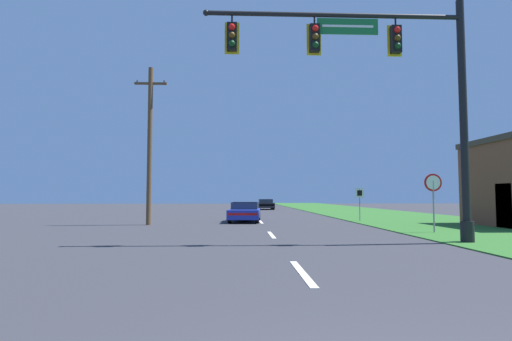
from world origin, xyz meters
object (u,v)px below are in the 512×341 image
object	(u,v)px
stop_sign	(433,190)
utility_pole_near	(150,143)
car_ahead	(245,212)
far_car	(266,204)
signal_mast	(395,84)
route_sign_post	(360,197)

from	to	relation	value
stop_sign	utility_pole_near	bearing A→B (deg)	157.79
car_ahead	far_car	xyz separation A→B (m)	(2.73, 22.09, -0.00)
signal_mast	utility_pole_near	size ratio (longest dim) A/B	1.04
car_ahead	stop_sign	xyz separation A→B (m)	(7.98, -8.11, 1.26)
far_car	stop_sign	world-z (taller)	stop_sign
far_car	route_sign_post	world-z (taller)	route_sign_post
far_car	route_sign_post	distance (m)	22.86
signal_mast	car_ahead	xyz separation A→B (m)	(-5.01, 11.65, -4.84)
signal_mast	car_ahead	world-z (taller)	signal_mast
signal_mast	route_sign_post	bearing A→B (deg)	79.35
signal_mast	car_ahead	bearing A→B (deg)	113.27
signal_mast	stop_sign	distance (m)	5.84
far_car	stop_sign	size ratio (longest dim) A/B	1.74
route_sign_post	utility_pole_near	size ratio (longest dim) A/B	0.23
far_car	route_sign_post	xyz separation A→B (m)	(4.41, -22.41, 0.92)
stop_sign	route_sign_post	xyz separation A→B (m)	(-0.84, 7.79, -0.34)
far_car	utility_pole_near	bearing A→B (deg)	-108.05
stop_sign	signal_mast	bearing A→B (deg)	-130.00
far_car	route_sign_post	size ratio (longest dim) A/B	2.14
utility_pole_near	route_sign_post	bearing A→B (deg)	10.65
signal_mast	far_car	xyz separation A→B (m)	(-2.28, 33.74, -4.84)
car_ahead	utility_pole_near	xyz separation A→B (m)	(-5.34, -2.67, 3.95)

